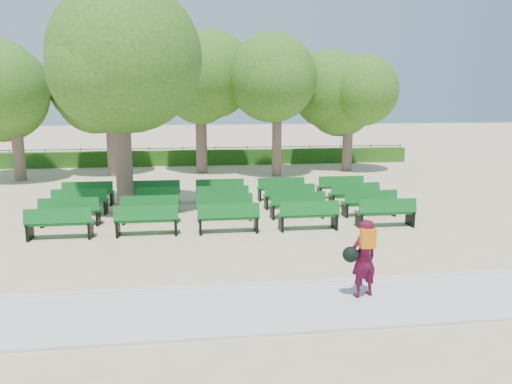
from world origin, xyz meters
TOP-DOWN VIEW (x-y plane):
  - ground at (0.00, 0.00)m, footprint 120.00×120.00m
  - paving at (0.00, -7.40)m, footprint 30.00×2.20m
  - curb at (0.00, -6.25)m, footprint 30.00×0.12m
  - hedge at (0.00, 14.00)m, footprint 26.00×0.70m
  - fence at (0.00, 14.40)m, footprint 26.00×0.10m
  - tree_line at (0.00, 10.00)m, footprint 21.80×6.80m
  - bench_array at (0.51, 0.64)m, footprint 1.87×0.62m
  - tree_among at (-2.85, 1.17)m, footprint 5.25×5.25m
  - person at (2.77, -7.14)m, footprint 0.80×0.54m

SIDE VIEW (x-z plane):
  - ground at x=0.00m, z-range 0.00..0.00m
  - fence at x=0.00m, z-range -0.51..0.51m
  - tree_line at x=0.00m, z-range -3.52..3.52m
  - paving at x=0.00m, z-range 0.00..0.06m
  - curb at x=0.00m, z-range 0.00..0.10m
  - bench_array at x=0.51m, z-range -0.49..0.68m
  - hedge at x=0.00m, z-range 0.00..0.90m
  - person at x=2.77m, z-range 0.09..1.69m
  - tree_among at x=-2.85m, z-range 1.13..8.15m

